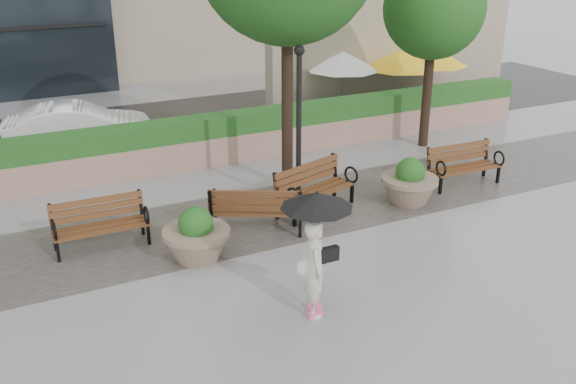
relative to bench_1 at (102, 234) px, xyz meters
name	(u,v)px	position (x,y,z in m)	size (l,w,h in m)	color
ground	(278,287)	(2.53, -3.06, -0.30)	(100.00, 100.00, 0.00)	gray
cobble_strip	(219,225)	(2.53, -0.06, -0.30)	(28.00, 3.20, 0.01)	#383330
hedge_wall	(165,147)	(2.53, 3.94, 0.36)	(24.00, 0.80, 1.35)	#A67A6B
cafe_wall	(394,52)	(12.03, 6.94, 1.70)	(10.00, 0.60, 4.00)	tan
cafe_hedge	(417,109)	(11.53, 4.74, 0.15)	(8.00, 0.50, 0.90)	#1F4E1A
asphalt_street	(131,132)	(2.53, 7.94, -0.30)	(40.00, 7.00, 0.00)	black
bench_1	(102,234)	(0.00, 0.00, 0.00)	(1.91, 0.80, 1.01)	brown
bench_2	(257,218)	(3.15, -0.72, 0.01)	(2.10, 1.63, 1.06)	brown
bench_3	(315,198)	(4.83, -0.30, 0.02)	(2.17, 1.38, 1.09)	brown
bench_4	(463,174)	(9.00, -0.56, 0.00)	(1.95, 0.83, 1.03)	brown
planter_left	(197,240)	(1.58, -1.36, 0.13)	(1.33, 1.33, 1.12)	#7F6B56
planter_right	(409,186)	(7.05, -0.90, 0.14)	(1.35, 1.35, 1.13)	#7F6B56
lamppost	(299,139)	(4.62, 0.16, 1.35)	(0.28, 0.28, 3.78)	black
tree_2	(436,12)	(10.31, 2.64, 3.63)	(3.05, 2.88, 5.49)	black
patio_umb_white	(343,61)	(9.46, 6.23, 1.69)	(2.50, 2.50, 2.30)	black
patio_umb_yellow_a	(401,60)	(11.35, 5.58, 1.69)	(2.50, 2.50, 2.30)	black
patio_umb_yellow_b	(432,56)	(12.75, 5.64, 1.69)	(2.50, 2.50, 2.30)	black
car_right	(79,127)	(0.75, 6.74, 0.40)	(1.49, 4.26, 1.40)	white
pedestrian	(316,242)	(2.75, -4.07, 1.03)	(1.19, 1.19, 2.19)	beige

